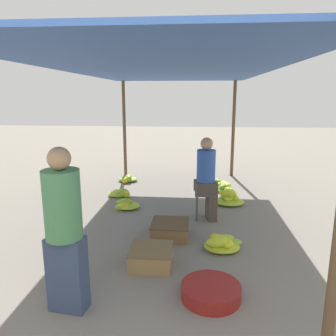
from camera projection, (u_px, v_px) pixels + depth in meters
name	position (u px, v px, depth m)	size (l,w,h in m)	color
canopy_post_back_left	(124.00, 128.00, 8.38)	(0.08, 0.08, 2.37)	brown
canopy_post_back_right	(233.00, 129.00, 8.15)	(0.08, 0.08, 2.37)	brown
canopy_tarp	(167.00, 70.00, 4.97)	(3.16, 6.65, 0.04)	#33569E
vendor_foreground	(64.00, 229.00, 2.98)	(0.38, 0.38, 1.58)	#384766
stool	(205.00, 197.00, 5.39)	(0.34, 0.34, 0.46)	#4C4C4C
vendor_seated	(207.00, 177.00, 5.31)	(0.39, 0.39, 1.36)	#4C4238
basin_black	(211.00, 292.00, 3.30)	(0.61, 0.61, 0.15)	maroon
banana_pile_left_0	(126.00, 205.00, 5.92)	(0.44, 0.49, 0.20)	#B8CE2B
banana_pile_left_1	(121.00, 193.00, 6.63)	(0.48, 0.41, 0.17)	#9BC230
banana_pile_left_2	(128.00, 179.00, 7.77)	(0.45, 0.51, 0.19)	yellow
banana_pile_right_0	(229.00, 199.00, 6.19)	(0.58, 0.52, 0.27)	yellow
banana_pile_right_1	(223.00, 243.00, 4.34)	(0.53, 0.41, 0.20)	#8BBC33
banana_pile_right_2	(218.00, 184.00, 7.39)	(0.54, 0.44, 0.18)	#C9D528
banana_pile_right_3	(226.00, 189.00, 6.90)	(0.41, 0.56, 0.21)	#9AC231
crate_near	(170.00, 230.00, 4.74)	(0.54, 0.54, 0.22)	brown
crate_mid	(151.00, 257.00, 3.93)	(0.50, 0.50, 0.23)	#9E7A4C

